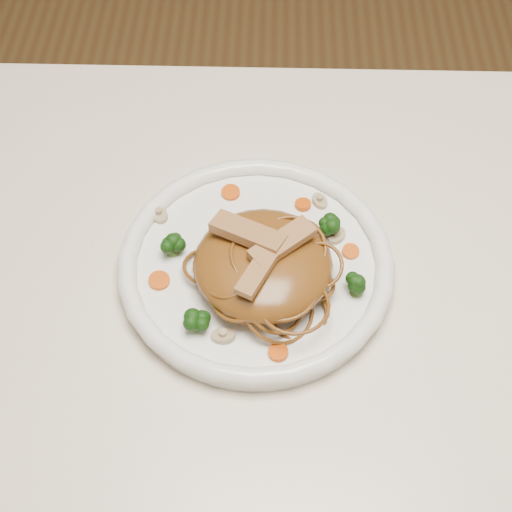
{
  "coord_description": "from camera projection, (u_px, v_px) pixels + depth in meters",
  "views": [
    {
      "loc": [
        -0.08,
        -0.4,
        1.41
      ],
      "look_at": [
        -0.09,
        0.07,
        0.78
      ],
      "focal_mm": 53.2,
      "sensor_mm": 36.0,
      "label": 1
    }
  ],
  "objects": [
    {
      "name": "broccoli_0",
      "position": [
        327.0,
        223.0,
        0.81
      ],
      "size": [
        0.03,
        0.03,
        0.03
      ],
      "primitive_type": null,
      "rotation": [
        0.0,
        0.0,
        -0.2
      ],
      "color": "#0E340B",
      "rests_on": "plate"
    },
    {
      "name": "mushroom_3",
      "position": [
        320.0,
        201.0,
        0.84
      ],
      "size": [
        0.03,
        0.03,
        0.01
      ],
      "primitive_type": "cylinder",
      "rotation": [
        0.0,
        0.0,
        2.08
      ],
      "color": "tan",
      "rests_on": "plate"
    },
    {
      "name": "broccoli_2",
      "position": [
        197.0,
        319.0,
        0.74
      ],
      "size": [
        0.03,
        0.03,
        0.03
      ],
      "primitive_type": null,
      "rotation": [
        0.0,
        0.0,
        0.4
      ],
      "color": "#0E340B",
      "rests_on": "plate"
    },
    {
      "name": "mushroom_0",
      "position": [
        223.0,
        336.0,
        0.74
      ],
      "size": [
        0.02,
        0.02,
        0.01
      ],
      "primitive_type": "cylinder",
      "rotation": [
        0.0,
        0.0,
        0.04
      ],
      "color": "tan",
      "rests_on": "plate"
    },
    {
      "name": "plate",
      "position": [
        256.0,
        268.0,
        0.8
      ],
      "size": [
        0.37,
        0.37,
        0.02
      ],
      "primitive_type": "cylinder",
      "rotation": [
        0.0,
        0.0,
        0.4
      ],
      "color": "white",
      "rests_on": "table"
    },
    {
      "name": "carrot_1",
      "position": [
        159.0,
        281.0,
        0.78
      ],
      "size": [
        0.03,
        0.03,
        0.0
      ],
      "primitive_type": "cylinder",
      "rotation": [
        0.0,
        0.0,
        -0.4
      ],
      "color": "#EA5C08",
      "rests_on": "plate"
    },
    {
      "name": "table",
      "position": [
        334.0,
        375.0,
        0.84
      ],
      "size": [
        1.2,
        0.8,
        0.75
      ],
      "color": "beige",
      "rests_on": "ground"
    },
    {
      "name": "mushroom_1",
      "position": [
        337.0,
        236.0,
        0.81
      ],
      "size": [
        0.03,
        0.03,
        0.01
      ],
      "primitive_type": "cylinder",
      "rotation": [
        0.0,
        0.0,
        0.87
      ],
      "color": "tan",
      "rests_on": "plate"
    },
    {
      "name": "noodle_mound",
      "position": [
        263.0,
        264.0,
        0.76
      ],
      "size": [
        0.19,
        0.19,
        0.05
      ],
      "primitive_type": "ellipsoid",
      "rotation": [
        0.0,
        0.0,
        -0.43
      ],
      "color": "brown",
      "rests_on": "plate"
    },
    {
      "name": "broccoli_3",
      "position": [
        358.0,
        285.0,
        0.76
      ],
      "size": [
        0.03,
        0.03,
        0.03
      ],
      "primitive_type": null,
      "rotation": [
        0.0,
        0.0,
        0.32
      ],
      "color": "#0E340B",
      "rests_on": "plate"
    },
    {
      "name": "mushroom_2",
      "position": [
        159.0,
        214.0,
        0.83
      ],
      "size": [
        0.03,
        0.03,
        0.01
      ],
      "primitive_type": "cylinder",
      "rotation": [
        0.0,
        0.0,
        -1.09
      ],
      "color": "tan",
      "rests_on": "plate"
    },
    {
      "name": "chicken_c",
      "position": [
        258.0,
        271.0,
        0.72
      ],
      "size": [
        0.04,
        0.06,
        0.01
      ],
      "primitive_type": "cube",
      "rotation": [
        0.0,
        0.0,
        4.24
      ],
      "color": "#AD7851",
      "rests_on": "noodle_mound"
    },
    {
      "name": "chicken_b",
      "position": [
        248.0,
        233.0,
        0.75
      ],
      "size": [
        0.08,
        0.06,
        0.01
      ],
      "primitive_type": "cube",
      "rotation": [
        0.0,
        0.0,
        2.66
      ],
      "color": "#AD7851",
      "rests_on": "noodle_mound"
    },
    {
      "name": "broccoli_1",
      "position": [
        172.0,
        244.0,
        0.79
      ],
      "size": [
        0.03,
        0.03,
        0.03
      ],
      "primitive_type": null,
      "rotation": [
        0.0,
        0.0,
        0.03
      ],
      "color": "#0E340B",
      "rests_on": "plate"
    },
    {
      "name": "carrot_4",
      "position": [
        278.0,
        352.0,
        0.73
      ],
      "size": [
        0.02,
        0.02,
        0.0
      ],
      "primitive_type": "cylinder",
      "rotation": [
        0.0,
        0.0,
        -0.2
      ],
      "color": "#EA5C08",
      "rests_on": "plate"
    },
    {
      "name": "carrot_0",
      "position": [
        303.0,
        204.0,
        0.84
      ],
      "size": [
        0.02,
        0.02,
        0.0
      ],
      "primitive_type": "cylinder",
      "rotation": [
        0.0,
        0.0,
        0.39
      ],
      "color": "#EA5C08",
      "rests_on": "plate"
    },
    {
      "name": "carrot_3",
      "position": [
        231.0,
        193.0,
        0.85
      ],
      "size": [
        0.03,
        0.03,
        0.0
      ],
      "primitive_type": "cylinder",
      "rotation": [
        0.0,
        0.0,
        -0.38
      ],
      "color": "#EA5C08",
      "rests_on": "plate"
    },
    {
      "name": "chicken_a",
      "position": [
        282.0,
        243.0,
        0.74
      ],
      "size": [
        0.07,
        0.06,
        0.01
      ],
      "primitive_type": "cube",
      "rotation": [
        0.0,
        0.0,
        0.7
      ],
      "color": "#AD7851",
      "rests_on": "noodle_mound"
    },
    {
      "name": "carrot_2",
      "position": [
        351.0,
        251.0,
        0.8
      ],
      "size": [
        0.02,
        0.02,
        0.0
      ],
      "primitive_type": "cylinder",
      "rotation": [
        0.0,
        0.0,
        0.15
      ],
      "color": "#EA5C08",
      "rests_on": "plate"
    }
  ]
}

